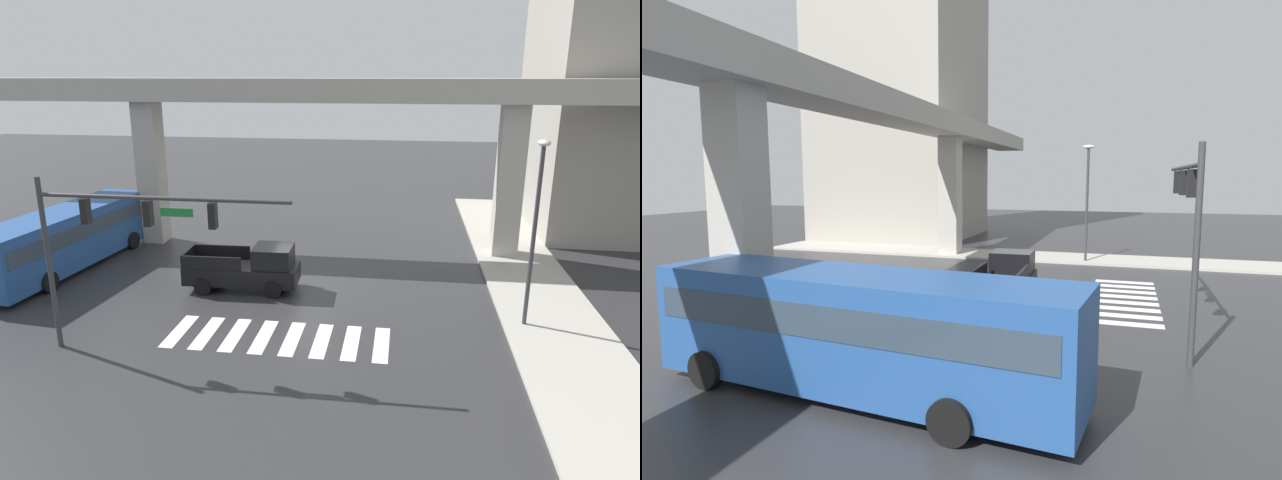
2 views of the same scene
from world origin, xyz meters
The scene contains 8 objects.
ground_plane centered at (0.00, 0.00, 0.00)m, with size 120.00×120.00×0.00m, color #2D2D30.
crosswalk_stripes centered at (0.00, -5.07, 0.01)m, with size 8.25×2.80×0.01m.
elevated_overpass centered at (0.00, 6.34, 8.01)m, with size 57.33×2.57×9.22m.
sidewalk_east centered at (10.45, 2.00, 0.07)m, with size 4.00×36.00×0.15m, color #ADA89E.
pickup_truck centered at (-2.37, -0.43, 0.99)m, with size 5.16×2.21×2.08m.
city_bus centered at (-12.10, 0.99, 1.72)m, with size 3.61×11.00×2.99m.
traffic_signal_mast centered at (-4.96, -6.87, 4.56)m, with size 8.69×0.32×6.20m.
street_lamp_near_corner centered at (9.25, -2.75, 4.56)m, with size 0.44×0.70×7.24m.
Camera 2 is at (-22.53, -4.97, 5.24)m, focal length 28.33 mm.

